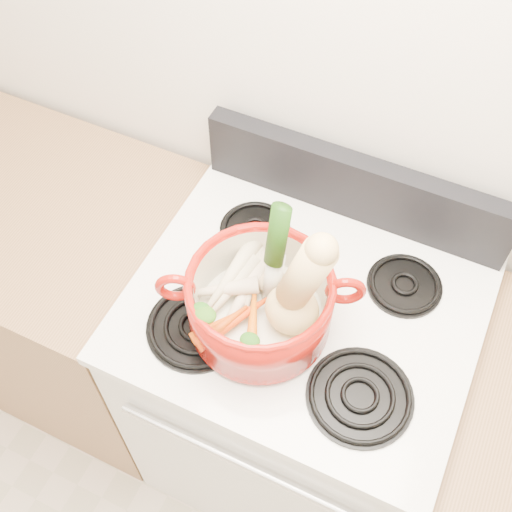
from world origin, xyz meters
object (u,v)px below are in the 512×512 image
at_px(stove_body, 294,391).
at_px(dutch_oven, 260,302).
at_px(squash, 294,285).
at_px(leek, 274,256).

bearing_deg(stove_body, dutch_oven, -126.91).
bearing_deg(squash, stove_body, 93.72).
bearing_deg(leek, squash, -33.37).
height_order(dutch_oven, leek, leek).
distance_m(stove_body, dutch_oven, 0.59).
bearing_deg(stove_body, squash, -90.31).
xyz_separation_m(squash, leek, (-0.07, 0.05, -0.01)).
bearing_deg(squash, dutch_oven, -168.06).
height_order(dutch_oven, squash, squash).
relative_size(dutch_oven, squash, 1.05).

